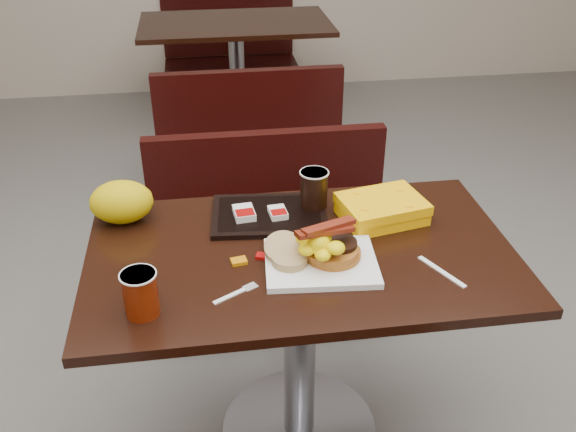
{
  "coord_description": "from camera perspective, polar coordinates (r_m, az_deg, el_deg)",
  "views": [
    {
      "loc": [
        -0.25,
        -1.46,
        1.75
      ],
      "look_at": [
        -0.03,
        0.08,
        0.82
      ],
      "focal_mm": 39.45,
      "sensor_mm": 36.0,
      "label": 1
    }
  ],
  "objects": [
    {
      "name": "condiment_ketchup",
      "position": [
        1.76,
        -2.3,
        -3.63
      ],
      "size": [
        0.04,
        0.04,
        0.01
      ],
      "primitive_type": "cube",
      "rotation": [
        0.0,
        0.0,
        -0.35
      ],
      "color": "#8C0504",
      "rests_on": "table_near"
    },
    {
      "name": "bacon_strips",
      "position": [
        1.67,
        3.37,
        -1.28
      ],
      "size": [
        0.19,
        0.13,
        0.01
      ],
      "primitive_type": null,
      "rotation": [
        0.0,
        0.0,
        0.35
      ],
      "color": "#411104",
      "rests_on": "scrambled_eggs"
    },
    {
      "name": "fork",
      "position": [
        1.62,
        -5.31,
        -7.22
      ],
      "size": [
        0.12,
        0.08,
        0.0
      ],
      "primitive_type": null,
      "rotation": [
        0.0,
        0.0,
        0.52
      ],
      "color": "white",
      "rests_on": "table_near"
    },
    {
      "name": "floor",
      "position": [
        2.29,
        0.98,
        -18.86
      ],
      "size": [
        6.0,
        7.0,
        0.01
      ],
      "primitive_type": "cube",
      "color": "#66625F",
      "rests_on": "ground"
    },
    {
      "name": "sausage_patty",
      "position": [
        1.72,
        4.77,
        -2.46
      ],
      "size": [
        0.09,
        0.09,
        0.01
      ],
      "primitive_type": "cylinder",
      "rotation": [
        0.0,
        0.0,
        -0.02
      ],
      "color": "black",
      "rests_on": "pancake_stack"
    },
    {
      "name": "table_far",
      "position": [
        4.29,
        -4.58,
        12.2
      ],
      "size": [
        1.2,
        0.7,
        0.75
      ],
      "primitive_type": null,
      "color": "black",
      "rests_on": "floor"
    },
    {
      "name": "coffee_cup_far",
      "position": [
        1.94,
        2.35,
        2.47
      ],
      "size": [
        0.08,
        0.08,
        0.12
      ],
      "primitive_type": "cylinder",
      "rotation": [
        0.0,
        0.0,
        -0.01
      ],
      "color": "black",
      "rests_on": "tray"
    },
    {
      "name": "hashbrown_sleeve_right",
      "position": [
        1.91,
        -0.93,
        0.32
      ],
      "size": [
        0.06,
        0.07,
        0.02
      ],
      "primitive_type": "cube",
      "rotation": [
        0.0,
        0.0,
        0.1
      ],
      "color": "silver",
      "rests_on": "tray"
    },
    {
      "name": "scrambled_eggs",
      "position": [
        1.67,
        2.78,
        -2.59
      ],
      "size": [
        0.11,
        0.1,
        0.05
      ],
      "primitive_type": "ellipsoid",
      "rotation": [
        0.0,
        0.0,
        -0.06
      ],
      "color": "#F1E304",
      "rests_on": "pancake_stack"
    },
    {
      "name": "platter",
      "position": [
        1.72,
        2.98,
        -4.24
      ],
      "size": [
        0.32,
        0.26,
        0.02
      ],
      "primitive_type": "cube",
      "rotation": [
        0.0,
        0.0,
        -0.08
      ],
      "color": "white",
      "rests_on": "table_near"
    },
    {
      "name": "bench_near_n",
      "position": [
        2.58,
        -1.4,
        -1.67
      ],
      "size": [
        1.0,
        0.46,
        0.72
      ],
      "primitive_type": null,
      "color": "black",
      "rests_on": "floor"
    },
    {
      "name": "table_near",
      "position": [
        2.02,
        1.08,
        -11.98
      ],
      "size": [
        1.2,
        0.7,
        0.75
      ],
      "primitive_type": null,
      "color": "black",
      "rests_on": "floor"
    },
    {
      "name": "tray",
      "position": [
        1.93,
        -1.71,
        0.09
      ],
      "size": [
        0.37,
        0.27,
        0.02
      ],
      "primitive_type": "cube",
      "rotation": [
        0.0,
        0.0,
        -0.09
      ],
      "color": "black",
      "rests_on": "table_near"
    },
    {
      "name": "hashbrown_sleeve_left",
      "position": [
        1.91,
        -3.98,
        0.28
      ],
      "size": [
        0.07,
        0.09,
        0.02
      ],
      "primitive_type": "cube",
      "rotation": [
        0.0,
        0.0,
        0.1
      ],
      "color": "silver",
      "rests_on": "tray"
    },
    {
      "name": "coffee_cup_near",
      "position": [
        1.57,
        -13.15,
        -6.84
      ],
      "size": [
        0.09,
        0.09,
        0.12
      ],
      "primitive_type": "cylinder",
      "rotation": [
        0.0,
        0.0,
        0.1
      ],
      "color": "#992105",
      "rests_on": "table_near"
    },
    {
      "name": "muffin_top",
      "position": [
        1.72,
        -0.44,
        -2.91
      ],
      "size": [
        0.12,
        0.12,
        0.06
      ],
      "primitive_type": "cylinder",
      "rotation": [
        0.38,
        0.0,
        -0.18
      ],
      "color": "tan",
      "rests_on": "platter"
    },
    {
      "name": "paper_bag",
      "position": [
        1.95,
        -14.77,
        1.24
      ],
      "size": [
        0.2,
        0.15,
        0.13
      ],
      "primitive_type": "ellipsoid",
      "rotation": [
        0.0,
        0.0,
        -0.09
      ],
      "color": "#E3B607",
      "rests_on": "table_near"
    },
    {
      "name": "condiment_syrup",
      "position": [
        1.74,
        -4.45,
        -4.08
      ],
      "size": [
        0.05,
        0.04,
        0.01
      ],
      "primitive_type": "cube",
      "rotation": [
        0.0,
        0.0,
        0.17
      ],
      "color": "#C67408",
      "rests_on": "table_near"
    },
    {
      "name": "pancake_stack",
      "position": [
        1.73,
        4.05,
        -3.14
      ],
      "size": [
        0.18,
        0.18,
        0.03
      ],
      "primitive_type": "cylinder",
      "rotation": [
        0.0,
        0.0,
        -0.19
      ],
      "color": "#A6501B",
      "rests_on": "platter"
    },
    {
      "name": "bench_far_n",
      "position": [
        4.96,
        -5.2,
        14.6
      ],
      "size": [
        1.0,
        0.46,
        0.72
      ],
      "primitive_type": null,
      "color": "black",
      "rests_on": "floor"
    },
    {
      "name": "clamshell",
      "position": [
        1.94,
        8.46,
        0.64
      ],
      "size": [
        0.28,
        0.23,
        0.07
      ],
      "primitive_type": "cube",
      "rotation": [
        0.0,
        0.0,
        0.2
      ],
      "color": "#FFB004",
      "rests_on": "table_near"
    },
    {
      "name": "bench_far_s",
      "position": [
        3.64,
        -3.73,
        8.48
      ],
      "size": [
        1.0,
        0.46,
        0.72
      ],
      "primitive_type": null,
      "color": "black",
      "rests_on": "floor"
    },
    {
      "name": "knife",
      "position": [
        1.75,
        13.68,
        -4.88
      ],
      "size": [
        0.09,
        0.16,
        0.0
      ],
      "primitive_type": "cube",
      "rotation": [
        0.0,
        0.0,
        -1.12
      ],
      "color": "white",
      "rests_on": "table_near"
    },
    {
      "name": "muffin_bottom",
      "position": [
        1.7,
        0.16,
        -3.9
      ],
      "size": [
        0.11,
        0.11,
        0.02
      ],
      "primitive_type": "cylinder",
      "rotation": [
        0.0,
        0.0,
        -0.13
      ],
      "color": "tan",
      "rests_on": "platter"
    }
  ]
}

